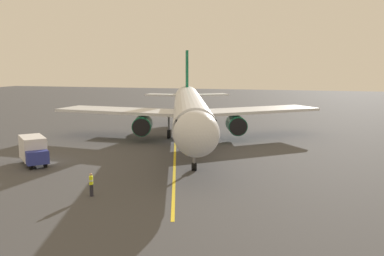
# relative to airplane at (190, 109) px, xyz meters

# --- Properties ---
(ground_plane) EXTENTS (220.00, 220.00, 0.00)m
(ground_plane) POSITION_rel_airplane_xyz_m (1.29, -0.21, -4.00)
(ground_plane) COLOR #424244
(apron_lead_in_line) EXTENTS (12.01, 38.30, 0.01)m
(apron_lead_in_line) POSITION_rel_airplane_xyz_m (-0.08, 6.27, -4.00)
(apron_lead_in_line) COLOR yellow
(apron_lead_in_line) RESTS_ON ground
(airplane) EXTENTS (33.26, 39.45, 11.50)m
(airplane) POSITION_rel_airplane_xyz_m (0.00, 0.00, 0.00)
(airplane) COLOR silver
(airplane) RESTS_ON ground
(ground_crew_marshaller) EXTENTS (0.39, 0.47, 1.71)m
(ground_crew_marshaller) POSITION_rel_airplane_xyz_m (1.17, 22.20, -3.12)
(ground_crew_marshaller) COLOR #23232D
(ground_crew_marshaller) RESTS_ON ground
(box_truck_near_nose) EXTENTS (4.66, 4.61, 2.62)m
(box_truck_near_nose) POSITION_rel_airplane_xyz_m (11.18, 14.94, -2.62)
(box_truck_near_nose) COLOR #2D3899
(box_truck_near_nose) RESTS_ON ground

